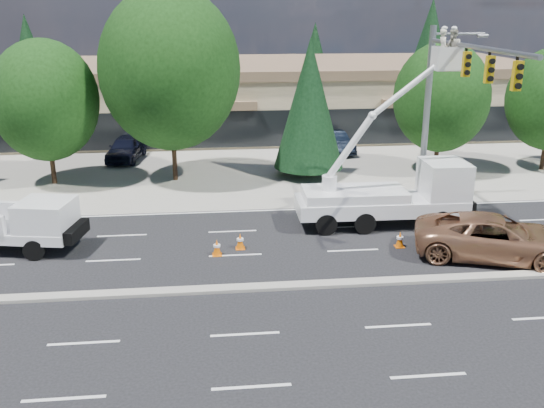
{
  "coord_description": "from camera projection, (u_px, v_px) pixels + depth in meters",
  "views": [
    {
      "loc": [
        -0.93,
        -20.13,
        9.98
      ],
      "look_at": [
        1.48,
        2.62,
        2.4
      ],
      "focal_mm": 40.0,
      "sensor_mm": 36.0,
      "label": 1
    }
  ],
  "objects": [
    {
      "name": "concrete_apron",
      "position": [
        224.0,
        158.0,
        41.11
      ],
      "size": [
        140.0,
        22.0,
        0.01
      ],
      "primitive_type": "cube",
      "color": "gray",
      "rests_on": "ground"
    },
    {
      "name": "tree_front_e",
      "position": [
        309.0,
        104.0,
        35.51
      ],
      "size": [
        4.16,
        4.16,
        8.19
      ],
      "color": "#332114",
      "rests_on": "ground"
    },
    {
      "name": "parked_car_east",
      "position": [
        335.0,
        142.0,
        42.61
      ],
      "size": [
        2.34,
        4.67,
        1.47
      ],
      "primitive_type": "imported",
      "rotation": [
        0.0,
        0.0,
        0.18
      ],
      "color": "black",
      "rests_on": "ground"
    },
    {
      "name": "traffic_cone_c",
      "position": [
        240.0,
        241.0,
        25.85
      ],
      "size": [
        0.4,
        0.4,
        0.7
      ],
      "color": "orange",
      "rests_on": "ground"
    },
    {
      "name": "road_median",
      "position": [
        240.0,
        288.0,
        22.21
      ],
      "size": [
        120.0,
        0.55,
        0.12
      ],
      "primitive_type": "cube",
      "color": "gray",
      "rests_on": "ground"
    },
    {
      "name": "tree_back_d",
      "position": [
        430.0,
        48.0,
        62.3
      ],
      "size": [
        5.37,
        5.37,
        10.58
      ],
      "color": "#332114",
      "rests_on": "ground"
    },
    {
      "name": "minivan",
      "position": [
        495.0,
        237.0,
        24.78
      ],
      "size": [
        7.02,
        4.9,
        1.78
      ],
      "primitive_type": "imported",
      "rotation": [
        0.0,
        0.0,
        1.23
      ],
      "color": "#A26F4E",
      "rests_on": "ground"
    },
    {
      "name": "strip_mall",
      "position": [
        219.0,
        95.0,
        49.64
      ],
      "size": [
        50.4,
        15.4,
        5.5
      ],
      "color": "tan",
      "rests_on": "ground"
    },
    {
      "name": "tree_back_c",
      "position": [
        315.0,
        61.0,
        61.49
      ],
      "size": [
        4.19,
        4.19,
        8.26
      ],
      "color": "#332114",
      "rests_on": "ground"
    },
    {
      "name": "parked_car_west",
      "position": [
        126.0,
        148.0,
        40.52
      ],
      "size": [
        2.61,
        5.01,
        1.63
      ],
      "primitive_type": "imported",
      "rotation": [
        0.0,
        0.0,
        -0.15
      ],
      "color": "black",
      "rests_on": "ground"
    },
    {
      "name": "tree_front_d",
      "position": [
        170.0,
        69.0,
        34.06
      ],
      "size": [
        7.96,
        7.96,
        11.05
      ],
      "color": "#332114",
      "rests_on": "ground"
    },
    {
      "name": "ground",
      "position": [
        240.0,
        290.0,
        22.23
      ],
      "size": [
        140.0,
        140.0,
        0.0
      ],
      "primitive_type": "plane",
      "color": "black",
      "rests_on": "ground"
    },
    {
      "name": "tree_front_f",
      "position": [
        441.0,
        97.0,
        36.23
      ],
      "size": [
        5.72,
        5.72,
        7.94
      ],
      "color": "#332114",
      "rests_on": "ground"
    },
    {
      "name": "utility_pickup",
      "position": [
        16.0,
        230.0,
        25.56
      ],
      "size": [
        6.08,
        3.2,
        2.22
      ],
      "rotation": [
        0.0,
        0.0,
        -0.19
      ],
      "color": "white",
      "rests_on": "ground"
    },
    {
      "name": "traffic_cone_d",
      "position": [
        400.0,
        239.0,
        26.04
      ],
      "size": [
        0.4,
        0.4,
        0.7
      ],
      "color": "orange",
      "rests_on": "ground"
    },
    {
      "name": "signal_mast",
      "position": [
        446.0,
        93.0,
        27.98
      ],
      "size": [
        2.76,
        10.16,
        9.0
      ],
      "color": "gray",
      "rests_on": "ground"
    },
    {
      "name": "bucket_truck",
      "position": [
        398.0,
        185.0,
        28.25
      ],
      "size": [
        8.23,
        2.67,
        9.07
      ],
      "rotation": [
        0.0,
        0.0,
        -0.01
      ],
      "color": "white",
      "rests_on": "ground"
    },
    {
      "name": "tree_back_b",
      "position": [
        175.0,
        50.0,
        59.72
      ],
      "size": [
        5.3,
        5.3,
        10.45
      ],
      "color": "#332114",
      "rests_on": "ground"
    },
    {
      "name": "traffic_cone_b",
      "position": [
        217.0,
        247.0,
        25.18
      ],
      "size": [
        0.4,
        0.4,
        0.7
      ],
      "color": "orange",
      "rests_on": "ground"
    },
    {
      "name": "tree_back_a",
      "position": [
        29.0,
        59.0,
        58.55
      ],
      "size": [
        4.62,
        4.62,
        9.12
      ],
      "color": "#332114",
      "rests_on": "ground"
    },
    {
      "name": "tree_front_c",
      "position": [
        45.0,
        101.0,
        33.88
      ],
      "size": [
        5.94,
        5.94,
        8.25
      ],
      "color": "#332114",
      "rests_on": "ground"
    }
  ]
}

